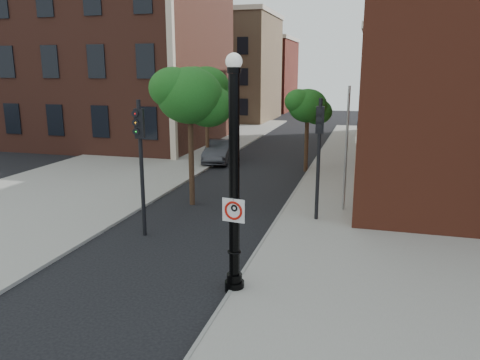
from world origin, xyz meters
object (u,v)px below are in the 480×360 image
(no_parking_sign, at_px, (234,210))
(traffic_signal_left, at_px, (140,146))
(lamppost, at_px, (234,188))
(parked_car, at_px, (219,151))
(traffic_signal_right, at_px, (319,140))

(no_parking_sign, xyz_separation_m, traffic_signal_left, (-4.49, 3.57, 0.96))
(lamppost, height_order, parked_car, lamppost)
(lamppost, relative_size, parked_car, 1.44)
(traffic_signal_right, bearing_deg, traffic_signal_left, -155.58)
(no_parking_sign, bearing_deg, parked_car, 117.71)
(traffic_signal_left, distance_m, traffic_signal_right, 6.79)
(traffic_signal_right, bearing_deg, parked_car, 120.84)
(no_parking_sign, height_order, traffic_signal_right, traffic_signal_right)
(no_parking_sign, height_order, parked_car, no_parking_sign)
(traffic_signal_right, bearing_deg, no_parking_sign, -106.36)
(lamppost, relative_size, traffic_signal_right, 1.30)
(no_parking_sign, relative_size, traffic_signal_right, 0.13)
(traffic_signal_right, bearing_deg, lamppost, -106.86)
(lamppost, height_order, traffic_signal_right, lamppost)
(lamppost, xyz_separation_m, traffic_signal_right, (1.49, 6.67, 0.37))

